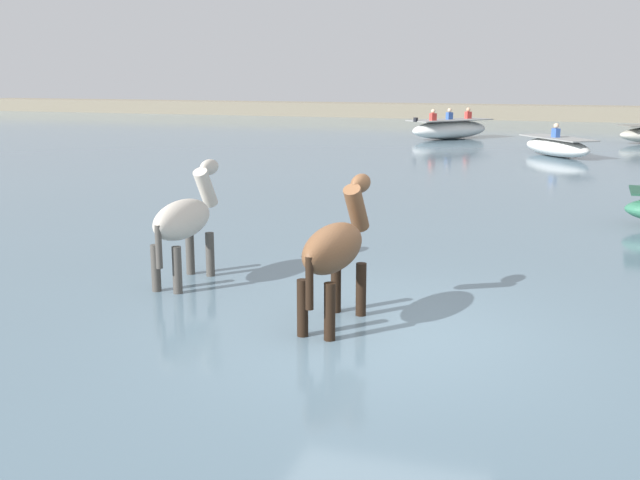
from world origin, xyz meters
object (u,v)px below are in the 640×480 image
horse_lead_pinto (185,222)px  boat_near_port (450,129)px  boat_near_starboard (557,147)px  horse_trailing_bay (336,251)px

horse_lead_pinto → boat_near_port: 24.19m
horse_lead_pinto → boat_near_port: bearing=90.6°
boat_near_starboard → boat_near_port: bearing=128.1°
horse_trailing_bay → horse_lead_pinto: bearing=156.9°
horse_trailing_bay → boat_near_port: size_ratio=0.48×
horse_lead_pinto → boat_near_port: horse_lead_pinto is taller
horse_lead_pinto → boat_near_starboard: (4.37, 18.33, -0.51)m
horse_trailing_bay → boat_near_port: (-2.69, 25.23, -0.43)m
boat_near_starboard → horse_trailing_bay: bearing=-95.6°
horse_lead_pinto → boat_near_port: size_ratio=0.47×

